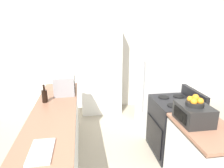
% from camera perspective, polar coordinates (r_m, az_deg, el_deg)
% --- Properties ---
extents(wall_back, '(7.00, 0.06, 2.60)m').
position_cam_1_polar(wall_back, '(4.83, -2.91, 8.17)').
color(wall_back, silver).
rests_on(wall_back, ground_plane).
extents(counter_left, '(0.60, 2.52, 0.89)m').
position_cam_1_polar(counter_left, '(3.11, -15.46, -14.58)').
color(counter_left, silver).
rests_on(counter_left, ground_plane).
extents(counter_right, '(0.60, 0.89, 0.89)m').
position_cam_1_polar(counter_right, '(2.80, 24.45, -19.55)').
color(counter_right, silver).
rests_on(counter_right, ground_plane).
extents(pantry_cabinet, '(0.91, 0.53, 2.07)m').
position_cam_1_polar(pantry_cabinet, '(4.57, -3.30, 4.32)').
color(pantry_cabinet, silver).
rests_on(pantry_cabinet, ground_plane).
extents(stove, '(0.66, 0.73, 1.05)m').
position_cam_1_polar(stove, '(3.40, 17.18, -11.49)').
color(stove, black).
rests_on(stove, ground_plane).
extents(refrigerator, '(0.76, 0.75, 1.71)m').
position_cam_1_polar(refrigerator, '(3.92, 13.43, -1.01)').
color(refrigerator, white).
rests_on(refrigerator, ground_plane).
extents(microwave, '(0.33, 0.53, 0.30)m').
position_cam_1_polar(microwave, '(3.50, -13.28, 0.04)').
color(microwave, '#939399').
rests_on(microwave, counter_left).
extents(wine_bottle, '(0.08, 0.08, 0.27)m').
position_cam_1_polar(wine_bottle, '(3.16, -18.70, -3.18)').
color(wine_bottle, black).
rests_on(wine_bottle, counter_left).
extents(toaster_oven, '(0.35, 0.42, 0.22)m').
position_cam_1_polar(toaster_oven, '(2.58, 22.29, -7.89)').
color(toaster_oven, black).
rests_on(toaster_oven, counter_right).
extents(fruit_bowl, '(0.21, 0.21, 0.14)m').
position_cam_1_polar(fruit_bowl, '(2.50, 22.64, -4.66)').
color(fruit_bowl, black).
rests_on(fruit_bowl, toaster_oven).
extents(cutting_board, '(0.21, 0.39, 0.02)m').
position_cam_1_polar(cutting_board, '(2.04, -19.57, -17.65)').
color(cutting_board, silver).
rests_on(cutting_board, counter_left).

